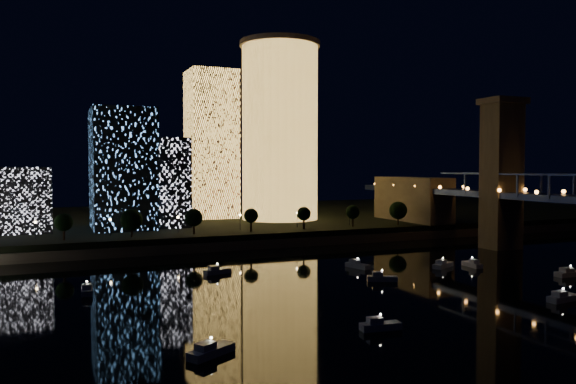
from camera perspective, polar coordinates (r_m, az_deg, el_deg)
name	(u,v)px	position (r m, az deg, el deg)	size (l,w,h in m)	color
ground	(435,298)	(122.40, 14.71, -10.38)	(520.00, 520.00, 0.00)	black
far_bank	(221,220)	(265.87, -6.80, -2.81)	(420.00, 160.00, 5.00)	black
seawall	(284,242)	(192.67, -0.36, -5.12)	(420.00, 6.00, 3.00)	#6B5E4C
tower_cylindrical	(280,131)	(239.54, -0.83, 6.23)	(34.00, 34.00, 75.01)	#FFBC51
tower_rectangular	(211,145)	(249.68, -7.79, 4.80)	(20.21, 20.21, 64.29)	#FFBC51
midrise_blocks	(89,181)	(213.49, -19.56, 1.04)	(93.28, 31.06, 43.10)	white
motorboats	(384,283)	(131.66, 9.70, -9.05)	(117.99, 64.81, 2.78)	silver
esplanade_trees	(203,217)	(188.91, -8.66, -2.57)	(166.38, 6.97, 8.98)	black
street_lamps	(178,221)	(193.31, -11.11, -2.90)	(132.70, 0.70, 5.65)	black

